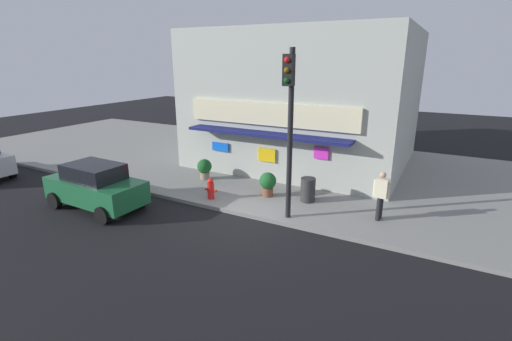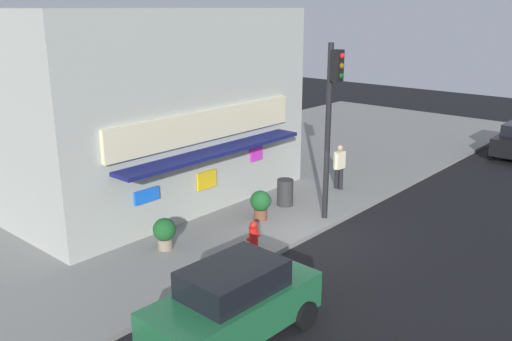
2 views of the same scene
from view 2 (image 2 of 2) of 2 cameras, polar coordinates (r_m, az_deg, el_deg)
ground_plane at (r=17.09m, az=5.79°, el=-7.04°), size 65.02×65.02×0.00m
sidewalk at (r=21.16m, az=-8.51°, el=-2.19°), size 43.35×12.86×0.15m
corner_building at (r=21.14m, az=-13.83°, el=7.02°), size 10.36×9.94×6.67m
traffic_light at (r=17.31m, az=7.85°, el=6.24°), size 0.32×0.58×5.67m
fire_hydrant at (r=15.80m, az=-0.26°, el=-6.80°), size 0.51×0.27×0.85m
trash_can at (r=19.21m, az=3.06°, el=-2.29°), size 0.57×0.57×0.94m
pedestrian at (r=20.99m, az=8.68°, el=0.57°), size 0.57×0.39×1.73m
potted_plant_by_doorway at (r=15.96m, az=-9.51°, el=-6.31°), size 0.66×0.66×0.93m
potted_plant_by_window at (r=17.85m, az=0.46°, el=-3.43°), size 0.68×0.68×0.99m
parked_car_green at (r=11.83m, az=-2.36°, el=-13.63°), size 3.98×2.01×1.74m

